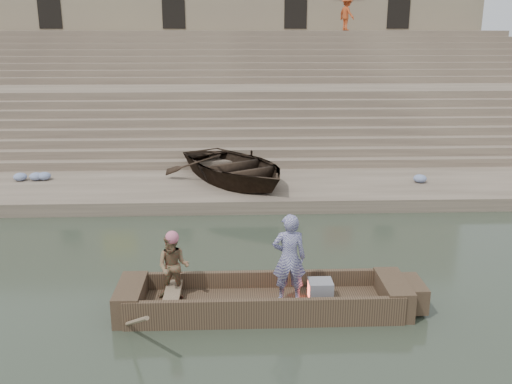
{
  "coord_description": "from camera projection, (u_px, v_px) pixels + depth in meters",
  "views": [
    {
      "loc": [
        1.38,
        -9.7,
        5.3
      ],
      "look_at": [
        1.91,
        3.62,
        1.4
      ],
      "focal_mm": 39.26,
      "sensor_mm": 36.0,
      "label": 1
    }
  ],
  "objects": [
    {
      "name": "lower_landing",
      "position": [
        193.0,
        190.0,
        18.36
      ],
      "size": [
        32.0,
        4.0,
        0.4
      ],
      "primitive_type": "cube",
      "color": "gray",
      "rests_on": "ground"
    },
    {
      "name": "upper_landing",
      "position": [
        209.0,
        78.0,
        31.59
      ],
      "size": [
        32.0,
        3.0,
        5.2
      ],
      "primitive_type": "cube",
      "color": "gray",
      "rests_on": "ground"
    },
    {
      "name": "television",
      "position": [
        320.0,
        290.0,
        10.85
      ],
      "size": [
        0.46,
        0.42,
        0.4
      ],
      "color": "gray",
      "rests_on": "main_rowboat"
    },
    {
      "name": "pedestrian",
      "position": [
        347.0,
        14.0,
        30.3
      ],
      "size": [
        1.07,
        1.3,
        1.76
      ],
      "primitive_type": "imported",
      "rotation": [
        0.0,
        0.0,
        2.0
      ],
      "color": "#B5461E",
      "rests_on": "upper_landing"
    },
    {
      "name": "beached_rowboat",
      "position": [
        235.0,
        167.0,
        18.44
      ],
      "size": [
        5.64,
        6.13,
        1.04
      ],
      "primitive_type": "imported",
      "rotation": [
        0.0,
        0.0,
        0.54
      ],
      "color": "#2D2116",
      "rests_on": "lower_landing"
    },
    {
      "name": "ghat_steps",
      "position": [
        205.0,
        105.0,
        26.72
      ],
      "size": [
        32.0,
        11.0,
        5.2
      ],
      "color": "gray",
      "rests_on": "ground"
    },
    {
      "name": "mid_landing",
      "position": [
        203.0,
        119.0,
        25.21
      ],
      "size": [
        32.0,
        3.0,
        2.8
      ],
      "primitive_type": "cube",
      "color": "gray",
      "rests_on": "ground"
    },
    {
      "name": "rowing_man",
      "position": [
        173.0,
        267.0,
        10.8
      ],
      "size": [
        0.7,
        0.58,
        1.32
      ],
      "primitive_type": "imported",
      "rotation": [
        0.0,
        0.0,
        -0.13
      ],
      "color": "#297C4A",
      "rests_on": "main_rowboat"
    },
    {
      "name": "rowboat_trim",
      "position": [
        274.0,
        296.0,
        10.85
      ],
      "size": [
        6.04,
        2.63,
        1.99
      ],
      "color": "brown",
      "rests_on": "ground"
    },
    {
      "name": "ground",
      "position": [
        164.0,
        316.0,
        10.74
      ],
      "size": [
        120.0,
        120.0,
        0.0
      ],
      "primitive_type": "plane",
      "color": "#2C3628",
      "rests_on": "ground"
    },
    {
      "name": "cloth_bundles",
      "position": [
        75.0,
        178.0,
        18.52
      ],
      "size": [
        18.83,
        1.28,
        0.26
      ],
      "color": "#3F5999",
      "rests_on": "lower_landing"
    },
    {
      "name": "standing_man",
      "position": [
        289.0,
        258.0,
        10.64
      ],
      "size": [
        0.65,
        0.43,
        1.77
      ],
      "primitive_type": "imported",
      "rotation": [
        0.0,
        0.0,
        3.15
      ],
      "color": "navy",
      "rests_on": "main_rowboat"
    },
    {
      "name": "main_rowboat",
      "position": [
        263.0,
        306.0,
        10.9
      ],
      "size": [
        5.0,
        1.3,
        0.22
      ],
      "primitive_type": "cube",
      "color": "brown",
      "rests_on": "ground"
    },
    {
      "name": "building_wall",
      "position": [
        211.0,
        24.0,
        34.58
      ],
      "size": [
        32.0,
        5.07,
        11.2
      ],
      "color": "gray",
      "rests_on": "ground"
    }
  ]
}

